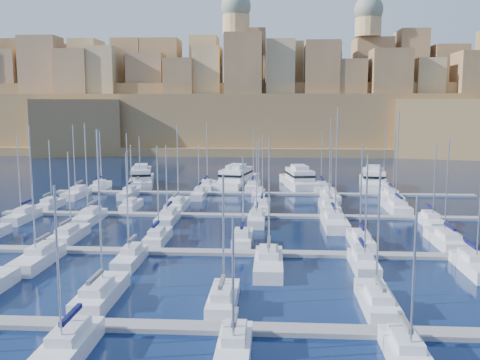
# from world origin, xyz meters

# --- Properties ---
(ground) EXTENTS (600.00, 600.00, 0.00)m
(ground) POSITION_xyz_m (0.00, 0.00, 0.00)
(ground) COLOR #021230
(ground) RESTS_ON ground
(pontoon_near) EXTENTS (84.00, 2.00, 0.40)m
(pontoon_near) POSITION_xyz_m (0.00, -34.00, 0.20)
(pontoon_near) COLOR slate
(pontoon_near) RESTS_ON ground
(pontoon_mid_near) EXTENTS (84.00, 2.00, 0.40)m
(pontoon_mid_near) POSITION_xyz_m (0.00, -12.00, 0.20)
(pontoon_mid_near) COLOR slate
(pontoon_mid_near) RESTS_ON ground
(pontoon_mid_far) EXTENTS (84.00, 2.00, 0.40)m
(pontoon_mid_far) POSITION_xyz_m (0.00, 10.00, 0.20)
(pontoon_mid_far) COLOR slate
(pontoon_mid_far) RESTS_ON ground
(pontoon_far) EXTENTS (84.00, 2.00, 0.40)m
(pontoon_far) POSITION_xyz_m (0.00, 32.00, 0.20)
(pontoon_far) COLOR slate
(pontoon_far) RESTS_ON ground
(sailboat_2) EXTENTS (2.82, 9.40, 15.90)m
(sailboat_2) POSITION_xyz_m (-13.17, -28.42, 0.76)
(sailboat_2) COLOR silver
(sailboat_2) RESTS_ON ground
(sailboat_3) EXTENTS (2.41, 8.05, 12.10)m
(sailboat_3) POSITION_xyz_m (-1.93, -29.08, 0.72)
(sailboat_3) COLOR silver
(sailboat_3) RESTS_ON ground
(sailboat_4) EXTENTS (2.67, 8.90, 12.99)m
(sailboat_4) POSITION_xyz_m (11.54, -28.66, 0.73)
(sailboat_4) COLOR silver
(sailboat_4) RESTS_ON ground
(sailboat_8) EXTENTS (2.78, 9.26, 12.77)m
(sailboat_8) POSITION_xyz_m (-12.06, -39.51, 0.73)
(sailboat_8) COLOR silver
(sailboat_8) RESTS_ON ground
(sailboat_9) EXTENTS (2.33, 7.76, 10.56)m
(sailboat_9) POSITION_xyz_m (-0.25, -38.78, 0.70)
(sailboat_9) COLOR silver
(sailboat_9) RESTS_ON ground
(sailboat_10) EXTENTS (2.52, 8.41, 12.24)m
(sailboat_10) POSITION_xyz_m (11.66, -39.10, 0.72)
(sailboat_10) COLOR silver
(sailboat_10) RESTS_ON ground
(sailboat_13) EXTENTS (2.65, 8.83, 12.04)m
(sailboat_13) POSITION_xyz_m (-24.48, -6.70, 0.72)
(sailboat_13) COLOR silver
(sailboat_13) RESTS_ON ground
(sailboat_14) EXTENTS (2.40, 7.99, 12.90)m
(sailboat_14) POSITION_xyz_m (-12.56, -7.11, 0.73)
(sailboat_14) COLOR silver
(sailboat_14) RESTS_ON ground
(sailboat_15) EXTENTS (2.43, 8.11, 11.61)m
(sailboat_15) POSITION_xyz_m (-1.50, -7.05, 0.71)
(sailboat_15) COLOR silver
(sailboat_15) RESTS_ON ground
(sailboat_16) EXTENTS (2.53, 8.43, 13.26)m
(sailboat_16) POSITION_xyz_m (13.53, -6.89, 0.73)
(sailboat_16) COLOR silver
(sailboat_16) RESTS_ON ground
(sailboat_17) EXTENTS (2.92, 9.74, 13.93)m
(sailboat_17) POSITION_xyz_m (24.38, -6.25, 0.75)
(sailboat_17) COLOR silver
(sailboat_17) RESTS_ON ground
(sailboat_19) EXTENTS (2.86, 9.54, 15.91)m
(sailboat_19) POSITION_xyz_m (-23.83, -17.65, 0.76)
(sailboat_19) COLOR silver
(sailboat_19) RESTS_ON ground
(sailboat_20) EXTENTS (2.35, 7.84, 12.90)m
(sailboat_20) POSITION_xyz_m (-13.59, -16.82, 0.73)
(sailboat_20) COLOR silver
(sailboat_20) RESTS_ON ground
(sailboat_21) EXTENTS (3.03, 10.11, 14.76)m
(sailboat_21) POSITION_xyz_m (1.95, -17.93, 0.76)
(sailboat_21) COLOR silver
(sailboat_21) RESTS_ON ground
(sailboat_22) EXTENTS (2.48, 8.27, 12.91)m
(sailboat_22) POSITION_xyz_m (12.28, -17.03, 0.73)
(sailboat_22) COLOR silver
(sailboat_22) RESTS_ON ground
(sailboat_23) EXTENTS (2.64, 8.79, 13.96)m
(sailboat_23) POSITION_xyz_m (23.94, -17.28, 0.74)
(sailboat_23) COLOR silver
(sailboat_23) RESTS_ON ground
(sailboat_24) EXTENTS (2.32, 7.72, 12.17)m
(sailboat_24) POSITION_xyz_m (-36.18, 14.76, 0.72)
(sailboat_24) COLOR silver
(sailboat_24) RESTS_ON ground
(sailboat_25) EXTENTS (2.36, 7.86, 11.42)m
(sailboat_25) POSITION_xyz_m (-22.00, 14.83, 0.71)
(sailboat_25) COLOR silver
(sailboat_25) RESTS_ON ground
(sailboat_26) EXTENTS (2.97, 9.92, 14.76)m
(sailboat_26) POSITION_xyz_m (-14.12, 15.84, 0.76)
(sailboat_26) COLOR silver
(sailboat_26) RESTS_ON ground
(sailboat_27) EXTENTS (2.68, 8.94, 13.36)m
(sailboat_27) POSITION_xyz_m (0.51, 15.36, 0.74)
(sailboat_27) COLOR silver
(sailboat_27) RESTS_ON ground
(sailboat_28) EXTENTS (2.94, 9.79, 16.02)m
(sailboat_28) POSITION_xyz_m (11.88, 15.77, 0.77)
(sailboat_28) COLOR silver
(sailboat_28) RESTS_ON ground
(sailboat_29) EXTENTS (3.19, 10.65, 17.06)m
(sailboat_29) POSITION_xyz_m (23.18, 16.20, 0.78)
(sailboat_29) COLOR silver
(sailboat_29) RESTS_ON ground
(sailboat_30) EXTENTS (2.59, 8.62, 13.76)m
(sailboat_30) POSITION_xyz_m (-36.36, 4.80, 0.74)
(sailboat_30) COLOR silver
(sailboat_30) RESTS_ON ground
(sailboat_31) EXTENTS (2.81, 9.36, 15.45)m
(sailboat_31) POSITION_xyz_m (-25.69, 4.44, 0.76)
(sailboat_31) COLOR silver
(sailboat_31) RESTS_ON ground
(sailboat_32) EXTENTS (2.59, 8.62, 12.22)m
(sailboat_32) POSITION_xyz_m (-13.63, 4.80, 0.72)
(sailboat_32) COLOR silver
(sailboat_32) RESTS_ON ground
(sailboat_33) EXTENTS (2.48, 8.26, 12.59)m
(sailboat_33) POSITION_xyz_m (-0.10, 4.98, 0.72)
(sailboat_33) COLOR silver
(sailboat_33) RESTS_ON ground
(sailboat_34) EXTENTS (3.31, 11.02, 17.81)m
(sailboat_34) POSITION_xyz_m (11.42, 3.62, 0.79)
(sailboat_34) COLOR silver
(sailboat_34) RESTS_ON ground
(sailboat_35) EXTENTS (2.51, 8.38, 12.46)m
(sailboat_35) POSITION_xyz_m (25.81, 4.92, 0.72)
(sailboat_35) COLOR silver
(sailboat_35) RESTS_ON ground
(sailboat_36) EXTENTS (2.39, 7.98, 12.70)m
(sailboat_36) POSITION_xyz_m (-34.58, 36.89, 0.72)
(sailboat_36) COLOR silver
(sailboat_36) RESTS_ON ground
(sailboat_37) EXTENTS (2.48, 8.27, 11.55)m
(sailboat_37) POSITION_xyz_m (-26.15, 37.03, 0.71)
(sailboat_37) COLOR silver
(sailboat_37) RESTS_ON ground
(sailboat_38) EXTENTS (2.94, 9.80, 14.67)m
(sailboat_38) POSITION_xyz_m (-11.77, 37.78, 0.76)
(sailboat_38) COLOR silver
(sailboat_38) RESTS_ON ground
(sailboat_39) EXTENTS (3.09, 10.30, 13.52)m
(sailboat_39) POSITION_xyz_m (-1.94, 38.03, 0.75)
(sailboat_39) COLOR silver
(sailboat_39) RESTS_ON ground
(sailboat_40) EXTENTS (2.88, 9.60, 12.87)m
(sailboat_40) POSITION_xyz_m (12.42, 37.68, 0.74)
(sailboat_40) COLOR silver
(sailboat_40) RESTS_ON ground
(sailboat_41) EXTENTS (2.66, 8.86, 13.97)m
(sailboat_41) POSITION_xyz_m (25.32, 37.32, 0.74)
(sailboat_41) COLOR silver
(sailboat_41) RESTS_ON ground
(sailboat_42) EXTENTS (2.89, 9.62, 14.45)m
(sailboat_42) POSITION_xyz_m (-35.89, 26.31, 0.75)
(sailboat_42) COLOR silver
(sailboat_42) RESTS_ON ground
(sailboat_43) EXTENTS (2.49, 8.31, 12.86)m
(sailboat_43) POSITION_xyz_m (-25.75, 26.95, 0.73)
(sailboat_43) COLOR silver
(sailboat_43) RESTS_ON ground
(sailboat_44) EXTENTS (2.33, 7.75, 10.68)m
(sailboat_44) POSITION_xyz_m (-11.96, 27.23, 0.70)
(sailboat_44) COLOR silver
(sailboat_44) RESTS_ON ground
(sailboat_45) EXTENTS (2.46, 8.18, 11.93)m
(sailboat_45) POSITION_xyz_m (-0.44, 27.01, 0.72)
(sailboat_45) COLOR silver
(sailboat_45) RESTS_ON ground
(sailboat_46) EXTENTS (2.99, 9.96, 13.26)m
(sailboat_46) POSITION_xyz_m (13.11, 26.14, 0.75)
(sailboat_46) COLOR silver
(sailboat_46) RESTS_ON ground
(sailboat_47) EXTENTS (2.76, 9.20, 13.99)m
(sailboat_47) POSITION_xyz_m (24.70, 26.52, 0.74)
(sailboat_47) COLOR silver
(sailboat_47) RESTS_ON ground
(motor_yacht_a) EXTENTS (8.13, 17.13, 5.25)m
(motor_yacht_a) POSITION_xyz_m (-26.81, 41.42, 1.73)
(motor_yacht_a) COLOR silver
(motor_yacht_a) RESTS_ON ground
(motor_yacht_b) EXTENTS (9.48, 19.74, 5.25)m
(motor_yacht_b) POSITION_xyz_m (-5.73, 42.62, 1.73)
(motor_yacht_b) COLOR silver
(motor_yacht_b) RESTS_ON ground
(motor_yacht_c) EXTENTS (8.24, 18.24, 5.25)m
(motor_yacht_c) POSITION_xyz_m (7.95, 41.96, 1.73)
(motor_yacht_c) COLOR silver
(motor_yacht_c) RESTS_ON ground
(motor_yacht_d) EXTENTS (7.43, 18.07, 5.25)m
(motor_yacht_d) POSITION_xyz_m (23.92, 41.93, 1.73)
(motor_yacht_d) COLOR silver
(motor_yacht_d) RESTS_ON ground
(fortified_city) EXTENTS (460.00, 108.95, 59.52)m
(fortified_city) POSITION_xyz_m (-0.19, 155.26, 14.74)
(fortified_city) COLOR brown
(fortified_city) RESTS_ON ground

